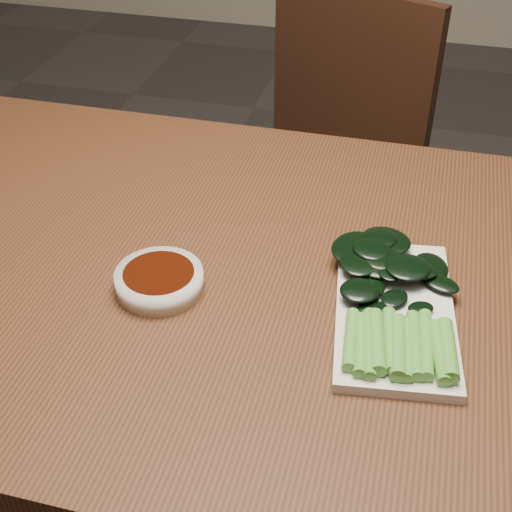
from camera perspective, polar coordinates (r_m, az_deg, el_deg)
name	(u,v)px	position (r m, az deg, el deg)	size (l,w,h in m)	color
table	(275,310)	(1.00, 1.52, -4.37)	(1.40, 0.80, 0.75)	#452613
chair_far	(319,176)	(1.67, 5.03, 6.36)	(0.53, 0.53, 0.89)	black
sauce_bowl	(159,280)	(0.92, -7.74, -1.94)	(0.11, 0.11, 0.03)	silver
serving_plate	(394,312)	(0.89, 11.01, -4.43)	(0.18, 0.29, 0.01)	silver
gai_lan	(390,291)	(0.89, 10.64, -2.80)	(0.18, 0.29, 0.03)	#51A137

